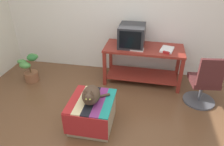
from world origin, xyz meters
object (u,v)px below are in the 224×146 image
office_chair (204,84)px  book (167,49)px  desk (143,59)px  tv_monitor (132,36)px  stapler (166,53)px  cat (91,95)px  potted_plant (30,69)px  keyboard (132,49)px  ottoman_with_blanket (92,112)px

office_chair → book: bearing=-45.6°
desk → office_chair: bearing=-27.2°
tv_monitor → stapler: tv_monitor is taller
cat → potted_plant: (-1.51, 0.99, -0.29)m
cat → stapler: bearing=44.5°
book → stapler: stapler is taller
tv_monitor → keyboard: (0.04, -0.18, -0.18)m
cat → office_chair: (1.63, 0.85, -0.17)m
keyboard → office_chair: (1.21, -0.40, -0.34)m
keyboard → cat: (-0.41, -1.25, -0.17)m
desk → potted_plant: 2.18m
keyboard → stapler: size_ratio=3.64×
book → office_chair: office_chair is taller
tv_monitor → office_chair: tv_monitor is taller
tv_monitor → potted_plant: 2.04m
desk → cat: 1.52m
keyboard → office_chair: office_chair is taller
book → cat: bearing=-113.7°
office_chair → tv_monitor: bearing=-31.8°
tv_monitor → keyboard: 0.26m
desk → keyboard: bearing=-144.2°
keyboard → potted_plant: 2.00m
tv_monitor → ottoman_with_blanket: (-0.39, -1.40, -0.68)m
tv_monitor → stapler: (0.62, -0.25, -0.17)m
book → potted_plant: (-2.53, -0.35, -0.46)m
book → office_chair: 0.85m
book → ottoman_with_blanket: 1.74m
desk → keyboard: size_ratio=3.61×
cat → book: bearing=47.3°
ottoman_with_blanket → potted_plant: size_ratio=1.18×
book → stapler: bearing=-83.7°
desk → stapler: stapler is taller
tv_monitor → potted_plant: size_ratio=0.92×
ottoman_with_blanket → desk: bearing=65.2°
tv_monitor → book: 0.67m
stapler → potted_plant: bearing=121.5°
stapler → ottoman_with_blanket: bearing=165.6°
desk → tv_monitor: tv_monitor is taller
desk → office_chair: (1.01, -0.54, -0.10)m
desk → tv_monitor: (-0.24, 0.04, 0.42)m
tv_monitor → stapler: size_ratio=4.83×
potted_plant → office_chair: (3.14, -0.13, 0.12)m
potted_plant → office_chair: 3.14m
desk → potted_plant: bearing=-168.4°
keyboard → ottoman_with_blanket: 1.38m
book → ottoman_with_blanket: bearing=-114.8°
book → ottoman_with_blanket: book is taller
ottoman_with_blanket → potted_plant: potted_plant is taller
desk → book: (0.41, -0.05, 0.24)m
cat → keyboard: bearing=66.3°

